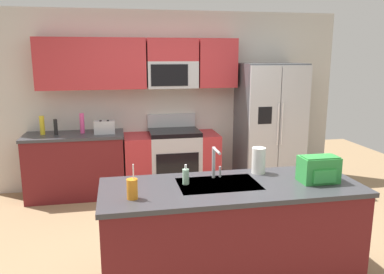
{
  "coord_description": "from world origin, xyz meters",
  "views": [
    {
      "loc": [
        -0.79,
        -3.61,
        1.97
      ],
      "look_at": [
        0.04,
        0.6,
        1.05
      ],
      "focal_mm": 35.94,
      "sensor_mm": 36.0,
      "label": 1
    }
  ],
  "objects_px": {
    "range_oven": "(172,161)",
    "sink_faucet": "(215,160)",
    "pepper_mill": "(56,127)",
    "backpack": "(319,169)",
    "toaster": "(105,127)",
    "paper_towel_roll": "(259,160)",
    "refrigerator": "(269,126)",
    "soap_dispenser": "(186,176)",
    "bottle_yellow": "(42,125)",
    "bottle_pink": "(82,123)",
    "drink_cup_orange": "(132,189)"
  },
  "relations": [
    {
      "from": "range_oven",
      "to": "soap_dispenser",
      "type": "height_order",
      "value": "range_oven"
    },
    {
      "from": "toaster",
      "to": "drink_cup_orange",
      "type": "bearing_deg",
      "value": -84.07
    },
    {
      "from": "range_oven",
      "to": "drink_cup_orange",
      "type": "relative_size",
      "value": 4.92
    },
    {
      "from": "pepper_mill",
      "to": "soap_dispenser",
      "type": "height_order",
      "value": "pepper_mill"
    },
    {
      "from": "backpack",
      "to": "bottle_yellow",
      "type": "bearing_deg",
      "value": 136.19
    },
    {
      "from": "toaster",
      "to": "backpack",
      "type": "xyz_separation_m",
      "value": [
        1.85,
        -2.48,
        0.03
      ]
    },
    {
      "from": "bottle_yellow",
      "to": "toaster",
      "type": "bearing_deg",
      "value": -6.42
    },
    {
      "from": "pepper_mill",
      "to": "backpack",
      "type": "height_order",
      "value": "backpack"
    },
    {
      "from": "toaster",
      "to": "pepper_mill",
      "type": "height_order",
      "value": "pepper_mill"
    },
    {
      "from": "toaster",
      "to": "paper_towel_roll",
      "type": "distance_m",
      "value": 2.58
    },
    {
      "from": "sink_faucet",
      "to": "drink_cup_orange",
      "type": "relative_size",
      "value": 1.02
    },
    {
      "from": "drink_cup_orange",
      "to": "range_oven",
      "type": "bearing_deg",
      "value": 75.57
    },
    {
      "from": "refrigerator",
      "to": "toaster",
      "type": "xyz_separation_m",
      "value": [
        -2.41,
        0.02,
        0.07
      ]
    },
    {
      "from": "bottle_yellow",
      "to": "pepper_mill",
      "type": "bearing_deg",
      "value": -13.58
    },
    {
      "from": "bottle_yellow",
      "to": "drink_cup_orange",
      "type": "distance_m",
      "value": 2.88
    },
    {
      "from": "bottle_yellow",
      "to": "soap_dispenser",
      "type": "xyz_separation_m",
      "value": [
        1.56,
        -2.41,
        -0.06
      ]
    },
    {
      "from": "sink_faucet",
      "to": "soap_dispenser",
      "type": "height_order",
      "value": "sink_faucet"
    },
    {
      "from": "refrigerator",
      "to": "backpack",
      "type": "bearing_deg",
      "value": -102.94
    },
    {
      "from": "range_oven",
      "to": "toaster",
      "type": "height_order",
      "value": "range_oven"
    },
    {
      "from": "range_oven",
      "to": "bottle_yellow",
      "type": "distance_m",
      "value": 1.87
    },
    {
      "from": "range_oven",
      "to": "bottle_pink",
      "type": "bearing_deg",
      "value": 178.56
    },
    {
      "from": "bottle_yellow",
      "to": "sink_faucet",
      "type": "xyz_separation_m",
      "value": [
        1.83,
        -2.31,
        0.04
      ]
    },
    {
      "from": "pepper_mill",
      "to": "soap_dispenser",
      "type": "bearing_deg",
      "value": -59.86
    },
    {
      "from": "range_oven",
      "to": "soap_dispenser",
      "type": "distance_m",
      "value": 2.44
    },
    {
      "from": "bottle_yellow",
      "to": "drink_cup_orange",
      "type": "bearing_deg",
      "value": -67.59
    },
    {
      "from": "pepper_mill",
      "to": "backpack",
      "type": "xyz_separation_m",
      "value": [
        2.5,
        -2.53,
        0.01
      ]
    },
    {
      "from": "paper_towel_roll",
      "to": "range_oven",
      "type": "bearing_deg",
      "value": 102.65
    },
    {
      "from": "pepper_mill",
      "to": "paper_towel_roll",
      "type": "distance_m",
      "value": 3.03
    },
    {
      "from": "bottle_yellow",
      "to": "sink_faucet",
      "type": "relative_size",
      "value": 0.91
    },
    {
      "from": "pepper_mill",
      "to": "sink_faucet",
      "type": "xyz_separation_m",
      "value": [
        1.65,
        -2.27,
        0.06
      ]
    },
    {
      "from": "toaster",
      "to": "bottle_pink",
      "type": "relative_size",
      "value": 1.0
    },
    {
      "from": "sink_faucet",
      "to": "paper_towel_roll",
      "type": "xyz_separation_m",
      "value": [
        0.43,
        0.08,
        -0.05
      ]
    },
    {
      "from": "drink_cup_orange",
      "to": "sink_faucet",
      "type": "bearing_deg",
      "value": 25.61
    },
    {
      "from": "pepper_mill",
      "to": "backpack",
      "type": "relative_size",
      "value": 0.67
    },
    {
      "from": "range_oven",
      "to": "refrigerator",
      "type": "height_order",
      "value": "refrigerator"
    },
    {
      "from": "paper_towel_roll",
      "to": "backpack",
      "type": "height_order",
      "value": "paper_towel_roll"
    },
    {
      "from": "refrigerator",
      "to": "soap_dispenser",
      "type": "relative_size",
      "value": 10.88
    },
    {
      "from": "toaster",
      "to": "sink_faucet",
      "type": "distance_m",
      "value": 2.44
    },
    {
      "from": "range_oven",
      "to": "backpack",
      "type": "xyz_separation_m",
      "value": [
        0.91,
        -2.53,
        0.57
      ]
    },
    {
      "from": "soap_dispenser",
      "to": "toaster",
      "type": "bearing_deg",
      "value": 107.33
    },
    {
      "from": "range_oven",
      "to": "soap_dispenser",
      "type": "bearing_deg",
      "value": -95.29
    },
    {
      "from": "range_oven",
      "to": "drink_cup_orange",
      "type": "bearing_deg",
      "value": -104.43
    },
    {
      "from": "toaster",
      "to": "backpack",
      "type": "bearing_deg",
      "value": -53.27
    },
    {
      "from": "backpack",
      "to": "sink_faucet",
      "type": "bearing_deg",
      "value": 163.01
    },
    {
      "from": "range_oven",
      "to": "bottle_pink",
      "type": "height_order",
      "value": "bottle_pink"
    },
    {
      "from": "bottle_yellow",
      "to": "paper_towel_roll",
      "type": "distance_m",
      "value": 3.18
    },
    {
      "from": "sink_faucet",
      "to": "backpack",
      "type": "height_order",
      "value": "sink_faucet"
    },
    {
      "from": "drink_cup_orange",
      "to": "paper_towel_roll",
      "type": "relative_size",
      "value": 1.15
    },
    {
      "from": "toaster",
      "to": "bottle_yellow",
      "type": "distance_m",
      "value": 0.84
    },
    {
      "from": "range_oven",
      "to": "sink_faucet",
      "type": "height_order",
      "value": "sink_faucet"
    }
  ]
}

